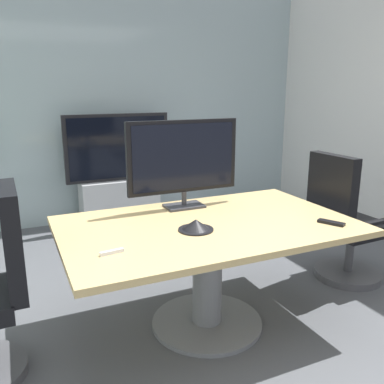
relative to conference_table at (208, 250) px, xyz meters
name	(u,v)px	position (x,y,z in m)	size (l,w,h in m)	color
ground_plane	(224,349)	(-0.02, -0.30, -0.55)	(6.99, 6.99, 0.00)	#515459
wall_back_glass_partition	(105,98)	(-0.02, 2.70, 0.93)	(5.27, 0.10, 2.96)	#9EB2B7
conference_table	(208,250)	(0.00, 0.00, 0.00)	(1.88, 1.16, 0.74)	tan
office_chair_right	(344,229)	(1.34, 0.15, -0.09)	(0.60, 0.58, 1.09)	#4C4C51
tv_monitor	(183,159)	(0.00, 0.41, 0.55)	(0.84, 0.18, 0.64)	#333338
wall_display_unit	(119,188)	(0.01, 2.34, -0.11)	(1.20, 0.36, 1.31)	#B7BABC
conference_phone	(196,225)	(-0.13, -0.09, 0.22)	(0.22, 0.22, 0.07)	black
remote_control	(331,223)	(0.72, -0.35, 0.20)	(0.05, 0.17, 0.02)	black
whiteboard_marker	(112,252)	(-0.69, -0.24, 0.20)	(0.13, 0.02, 0.02)	silver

